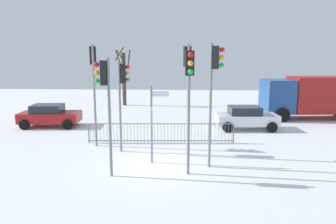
{
  "coord_description": "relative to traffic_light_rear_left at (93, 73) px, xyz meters",
  "views": [
    {
      "loc": [
        1.22,
        -12.73,
        4.59
      ],
      "look_at": [
        0.4,
        2.73,
        1.81
      ],
      "focal_mm": 33.28,
      "sensor_mm": 36.0,
      "label": 1
    }
  ],
  "objects": [
    {
      "name": "car_white_near",
      "position": [
        8.49,
        4.04,
        -3.01
      ],
      "size": [
        3.9,
        2.13,
        1.47
      ],
      "rotation": [
        0.0,
        0.0,
        0.06
      ],
      "color": "silver",
      "rests_on": "ground"
    },
    {
      "name": "ground_plane",
      "position": [
        3.36,
        -2.79,
        -3.77
      ],
      "size": [
        60.0,
        60.0,
        0.0
      ],
      "primitive_type": "plane",
      "color": "white"
    },
    {
      "name": "traffic_light_rear_right",
      "position": [
        4.76,
        -3.96,
        -0.2
      ],
      "size": [
        0.34,
        0.57,
        4.89
      ],
      "rotation": [
        0.0,
        0.0,
        3.24
      ],
      "color": "slate",
      "rests_on": "ground"
    },
    {
      "name": "delivery_truck",
      "position": [
        14.0,
        7.81,
        -2.04
      ],
      "size": [
        7.23,
        3.24,
        3.1
      ],
      "rotation": [
        0.0,
        0.0,
        3.23
      ],
      "color": "maroon",
      "rests_on": "ground"
    },
    {
      "name": "pedestrian_guard_railing",
      "position": [
        3.35,
        0.58,
        -3.22
      ],
      "size": [
        7.79,
        0.47,
        1.07
      ],
      "rotation": [
        0.0,
        0.0,
        0.05
      ],
      "color": "slate",
      "rests_on": "ground"
    },
    {
      "name": "traffic_light_foreground_right",
      "position": [
        4.71,
        -1.37,
        -0.04
      ],
      "size": [
        0.37,
        0.55,
        5.12
      ],
      "rotation": [
        0.0,
        0.0,
        0.32
      ],
      "color": "slate",
      "rests_on": "ground"
    },
    {
      "name": "traffic_light_foreground_left",
      "position": [
        1.64,
        -4.21,
        -0.45
      ],
      "size": [
        0.57,
        0.34,
        4.54
      ],
      "rotation": [
        0.0,
        0.0,
        1.67
      ],
      "color": "slate",
      "rests_on": "ground"
    },
    {
      "name": "traffic_light_mid_left",
      "position": [
        1.65,
        -0.96,
        -0.6
      ],
      "size": [
        0.53,
        0.4,
        4.34
      ],
      "rotation": [
        0.0,
        0.0,
        5.16
      ],
      "color": "slate",
      "rests_on": "ground"
    },
    {
      "name": "car_red_mid",
      "position": [
        -4.27,
        4.13,
        -3.01
      ],
      "size": [
        3.94,
        2.21,
        1.47
      ],
      "rotation": [
        0.0,
        0.0,
        0.09
      ],
      "color": "maroon",
      "rests_on": "ground"
    },
    {
      "name": "traffic_light_rear_left",
      "position": [
        0.0,
        0.0,
        0.0
      ],
      "size": [
        0.37,
        0.55,
        5.18
      ],
      "rotation": [
        0.0,
        0.0,
        0.31
      ],
      "color": "slate",
      "rests_on": "ground"
    },
    {
      "name": "bare_tree_left",
      "position": [
        -1.11,
        13.44,
        -1.04
      ],
      "size": [
        1.56,
        1.63,
        5.44
      ],
      "color": "#473828",
      "rests_on": "ground"
    },
    {
      "name": "traffic_light_mid_right",
      "position": [
        5.77,
        -3.01,
        -0.06
      ],
      "size": [
        0.55,
        0.37,
        5.09
      ],
      "rotation": [
        0.0,
        0.0,
        4.39
      ],
      "color": "slate",
      "rests_on": "ground"
    },
    {
      "name": "direction_sign_post",
      "position": [
        3.24,
        -2.57,
        -1.89
      ],
      "size": [
        0.79,
        0.09,
        3.38
      ],
      "rotation": [
        0.0,
        0.0,
        0.04
      ],
      "color": "slate",
      "rests_on": "ground"
    }
  ]
}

